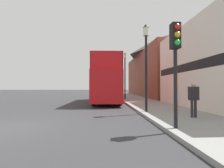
{
  "coord_description": "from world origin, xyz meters",
  "views": [
    {
      "loc": [
        3.88,
        -6.33,
        1.49
      ],
      "look_at": [
        4.95,
        11.9,
        1.81
      ],
      "focal_mm": 28.0,
      "sensor_mm": 36.0,
      "label": 1
    }
  ],
  "objects_px": {
    "tour_bus": "(107,84)",
    "parked_car_ahead_of_bus": "(108,92)",
    "pedestrian_nearest": "(194,96)",
    "lamp_post_third": "(117,75)",
    "traffic_signal": "(176,51)",
    "lamp_post_second": "(125,67)",
    "lamp_post_nearest": "(146,51)"
  },
  "relations": [
    {
      "from": "traffic_signal",
      "to": "lamp_post_second",
      "type": "relative_size",
      "value": 0.66
    },
    {
      "from": "traffic_signal",
      "to": "tour_bus",
      "type": "bearing_deg",
      "value": 99.63
    },
    {
      "from": "lamp_post_nearest",
      "to": "lamp_post_second",
      "type": "height_order",
      "value": "lamp_post_second"
    },
    {
      "from": "parked_car_ahead_of_bus",
      "to": "pedestrian_nearest",
      "type": "relative_size",
      "value": 2.9
    },
    {
      "from": "tour_bus",
      "to": "parked_car_ahead_of_bus",
      "type": "xyz_separation_m",
      "value": [
        0.5,
        8.63,
        -1.11
      ]
    },
    {
      "from": "parked_car_ahead_of_bus",
      "to": "lamp_post_third",
      "type": "xyz_separation_m",
      "value": [
        1.5,
        3.32,
        2.88
      ]
    },
    {
      "from": "tour_bus",
      "to": "traffic_signal",
      "type": "distance_m",
      "value": 11.66
    },
    {
      "from": "pedestrian_nearest",
      "to": "traffic_signal",
      "type": "relative_size",
      "value": 0.46
    },
    {
      "from": "parked_car_ahead_of_bus",
      "to": "lamp_post_nearest",
      "type": "relative_size",
      "value": 0.94
    },
    {
      "from": "parked_car_ahead_of_bus",
      "to": "lamp_post_second",
      "type": "relative_size",
      "value": 0.87
    },
    {
      "from": "tour_bus",
      "to": "lamp_post_second",
      "type": "distance_m",
      "value": 3.58
    },
    {
      "from": "lamp_post_second",
      "to": "lamp_post_third",
      "type": "relative_size",
      "value": 1.04
    },
    {
      "from": "parked_car_ahead_of_bus",
      "to": "lamp_post_second",
      "type": "bearing_deg",
      "value": -77.8
    },
    {
      "from": "lamp_post_second",
      "to": "lamp_post_third",
      "type": "distance_m",
      "value": 9.74
    },
    {
      "from": "pedestrian_nearest",
      "to": "lamp_post_nearest",
      "type": "height_order",
      "value": "lamp_post_nearest"
    },
    {
      "from": "pedestrian_nearest",
      "to": "lamp_post_third",
      "type": "bearing_deg",
      "value": 94.3
    },
    {
      "from": "lamp_post_third",
      "to": "lamp_post_second",
      "type": "bearing_deg",
      "value": -89.38
    },
    {
      "from": "tour_bus",
      "to": "lamp_post_nearest",
      "type": "height_order",
      "value": "lamp_post_nearest"
    },
    {
      "from": "traffic_signal",
      "to": "lamp_post_third",
      "type": "relative_size",
      "value": 0.69
    },
    {
      "from": "tour_bus",
      "to": "pedestrian_nearest",
      "type": "distance_m",
      "value": 10.19
    },
    {
      "from": "tour_bus",
      "to": "lamp_post_third",
      "type": "xyz_separation_m",
      "value": [
        1.99,
        11.95,
        1.76
      ]
    },
    {
      "from": "tour_bus",
      "to": "traffic_signal",
      "type": "xyz_separation_m",
      "value": [
        1.95,
        -11.47,
        0.87
      ]
    },
    {
      "from": "pedestrian_nearest",
      "to": "lamp_post_second",
      "type": "relative_size",
      "value": 0.3
    },
    {
      "from": "traffic_signal",
      "to": "parked_car_ahead_of_bus",
      "type": "bearing_deg",
      "value": 94.13
    },
    {
      "from": "traffic_signal",
      "to": "lamp_post_second",
      "type": "bearing_deg",
      "value": 89.37
    },
    {
      "from": "lamp_post_third",
      "to": "pedestrian_nearest",
      "type": "bearing_deg",
      "value": -85.7
    },
    {
      "from": "tour_bus",
      "to": "parked_car_ahead_of_bus",
      "type": "relative_size",
      "value": 2.11
    },
    {
      "from": "lamp_post_second",
      "to": "tour_bus",
      "type": "bearing_deg",
      "value": -133.56
    },
    {
      "from": "traffic_signal",
      "to": "lamp_post_second",
      "type": "height_order",
      "value": "lamp_post_second"
    },
    {
      "from": "pedestrian_nearest",
      "to": "lamp_post_third",
      "type": "height_order",
      "value": "lamp_post_third"
    },
    {
      "from": "pedestrian_nearest",
      "to": "lamp_post_nearest",
      "type": "bearing_deg",
      "value": 129.65
    },
    {
      "from": "tour_bus",
      "to": "lamp_post_third",
      "type": "bearing_deg",
      "value": 82.33
    }
  ]
}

